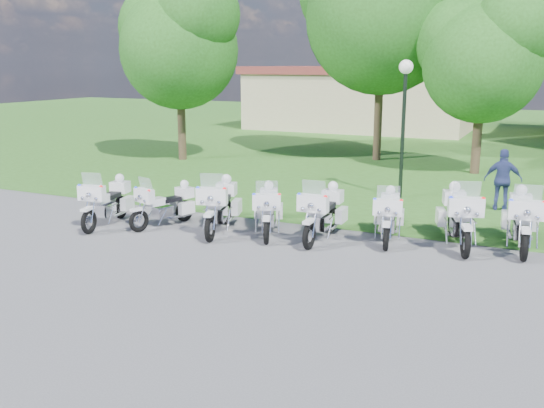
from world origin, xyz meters
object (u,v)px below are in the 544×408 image
at_px(motorcycle_6, 459,216).
at_px(bystander_c, 503,180).
at_px(motorcycle_7, 522,219).
at_px(motorcycle_4, 323,212).
at_px(motorcycle_3, 268,209).
at_px(motorcycle_0, 107,201).
at_px(motorcycle_2, 220,205).
at_px(lamp_post, 405,95).
at_px(motorcycle_5, 389,215).
at_px(motorcycle_1, 166,204).

height_order(motorcycle_6, bystander_c, bystander_c).
distance_m(motorcycle_6, motorcycle_7, 1.43).
height_order(motorcycle_4, bystander_c, bystander_c).
bearing_deg(motorcycle_3, motorcycle_0, -10.02).
relative_size(motorcycle_2, lamp_post, 0.55).
xyz_separation_m(motorcycle_3, motorcycle_5, (2.92, 0.76, -0.01)).
xyz_separation_m(motorcycle_4, lamp_post, (0.61, 5.50, 2.61)).
xyz_separation_m(motorcycle_3, motorcycle_6, (4.53, 1.02, 0.08)).
relative_size(motorcycle_3, motorcycle_4, 0.88).
distance_m(motorcycle_4, lamp_post, 6.12).
distance_m(motorcycle_1, motorcycle_2, 1.59).
bearing_deg(lamp_post, motorcycle_7, -47.84).
bearing_deg(motorcycle_7, bystander_c, -86.29).
distance_m(lamp_post, bystander_c, 3.94).
bearing_deg(motorcycle_5, motorcycle_0, 1.93).
xyz_separation_m(motorcycle_0, motorcycle_1, (1.48, 0.57, -0.06)).
bearing_deg(motorcycle_2, motorcycle_0, -2.87).
bearing_deg(motorcycle_2, motorcycle_5, 178.13).
height_order(motorcycle_3, motorcycle_7, motorcycle_7).
height_order(motorcycle_3, motorcycle_4, motorcycle_4).
relative_size(motorcycle_3, lamp_post, 0.48).
distance_m(motorcycle_0, motorcycle_2, 3.14).
relative_size(motorcycle_3, motorcycle_7, 0.85).
bearing_deg(motorcycle_1, motorcycle_7, -150.48).
bearing_deg(motorcycle_2, motorcycle_6, 176.79).
bearing_deg(motorcycle_7, motorcycle_3, 5.88).
bearing_deg(motorcycle_6, motorcycle_5, -8.14).
distance_m(motorcycle_5, bystander_c, 5.02).
relative_size(motorcycle_3, motorcycle_6, 0.86).
relative_size(motorcycle_4, motorcycle_6, 0.97).
height_order(motorcycle_6, motorcycle_7, motorcycle_6).
relative_size(motorcycle_1, motorcycle_4, 0.85).
xyz_separation_m(motorcycle_6, bystander_c, (0.63, 4.22, 0.19)).
relative_size(motorcycle_6, bystander_c, 1.36).
relative_size(motorcycle_0, motorcycle_3, 1.08).
bearing_deg(motorcycle_3, bystander_c, -157.87).
bearing_deg(motorcycle_5, motorcycle_7, -179.89).
bearing_deg(motorcycle_6, motorcycle_4, -2.13).
height_order(motorcycle_1, motorcycle_7, motorcycle_7).
distance_m(motorcycle_2, lamp_post, 7.28).
distance_m(motorcycle_2, motorcycle_5, 4.28).
relative_size(motorcycle_2, motorcycle_4, 1.01).
height_order(motorcycle_1, bystander_c, bystander_c).
bearing_deg(motorcycle_4, motorcycle_1, 6.57).
bearing_deg(motorcycle_0, bystander_c, -156.69).
height_order(motorcycle_7, lamp_post, lamp_post).
bearing_deg(motorcycle_7, lamp_post, -55.21).
relative_size(motorcycle_7, lamp_post, 0.57).
xyz_separation_m(motorcycle_3, bystander_c, (5.16, 5.24, 0.28)).
bearing_deg(motorcycle_3, motorcycle_7, 169.93).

